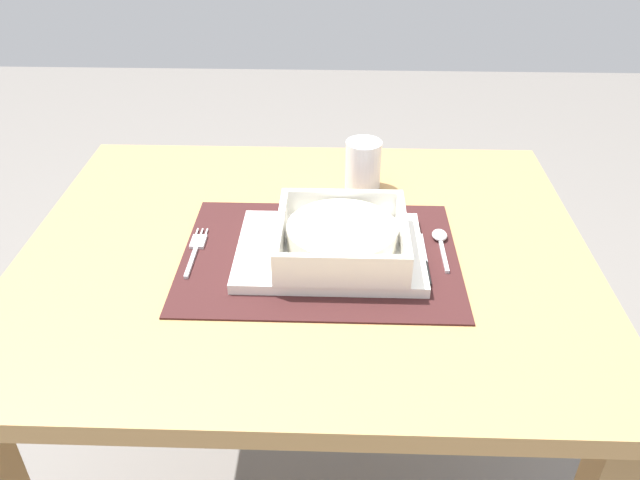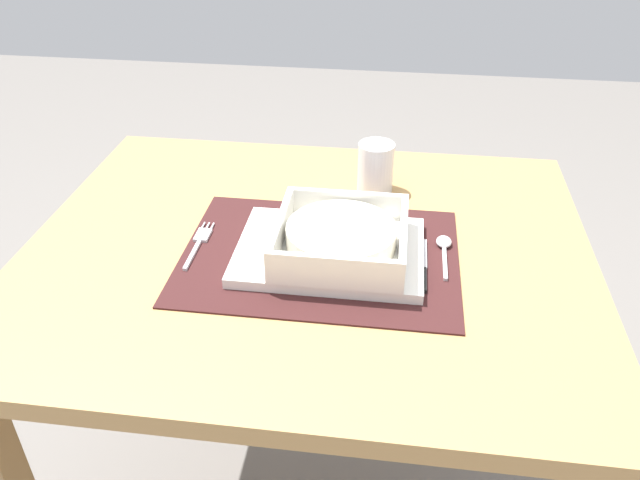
% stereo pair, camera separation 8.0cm
% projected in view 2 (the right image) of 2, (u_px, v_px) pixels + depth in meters
% --- Properties ---
extents(dining_table, '(0.88, 0.73, 0.71)m').
position_uv_depth(dining_table, '(308.00, 299.00, 1.05)').
color(dining_table, '#B2844C').
rests_on(dining_table, ground).
extents(placemat, '(0.42, 0.31, 0.00)m').
position_uv_depth(placemat, '(320.00, 256.00, 0.97)').
color(placemat, '#381919').
rests_on(placemat, dining_table).
extents(serving_plate, '(0.28, 0.20, 0.02)m').
position_uv_depth(serving_plate, '(330.00, 251.00, 0.96)').
color(serving_plate, white).
rests_on(serving_plate, placemat).
extents(porridge_bowl, '(0.19, 0.19, 0.05)m').
position_uv_depth(porridge_bowl, '(341.00, 239.00, 0.94)').
color(porridge_bowl, white).
rests_on(porridge_bowl, serving_plate).
extents(fork, '(0.02, 0.13, 0.00)m').
position_uv_depth(fork, '(200.00, 241.00, 1.00)').
color(fork, silver).
rests_on(fork, placemat).
extents(spoon, '(0.02, 0.11, 0.01)m').
position_uv_depth(spoon, '(444.00, 246.00, 0.98)').
color(spoon, silver).
rests_on(spoon, placemat).
extents(butter_knife, '(0.01, 0.13, 0.01)m').
position_uv_depth(butter_knife, '(422.00, 268.00, 0.94)').
color(butter_knife, black).
rests_on(butter_knife, placemat).
extents(bread_knife, '(0.01, 0.13, 0.01)m').
position_uv_depth(bread_knife, '(407.00, 269.00, 0.93)').
color(bread_knife, '#59331E').
rests_on(bread_knife, placemat).
extents(drinking_glass, '(0.06, 0.06, 0.09)m').
position_uv_depth(drinking_glass, '(376.00, 170.00, 1.13)').
color(drinking_glass, white).
rests_on(drinking_glass, dining_table).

